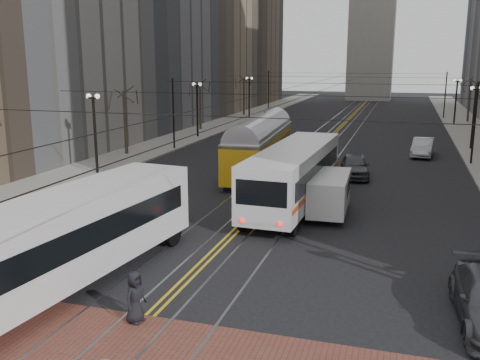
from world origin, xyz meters
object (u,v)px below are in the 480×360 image
Objects in this scene: sedan_grey at (355,166)px; pedestrian_a at (135,297)px; rear_bus at (294,177)px; streetcar at (260,150)px; sedan_silver at (423,147)px; transit_bus at (61,245)px; cargo_van at (330,195)px.

sedan_grey is 24.67m from pedestrian_a.
rear_bus is at bearing -113.25° from sedan_grey.
pedestrian_a is (2.27, -23.87, -0.79)m from streetcar.
streetcar is 2.91× the size of sedan_silver.
sedan_silver is 2.82× the size of pedestrian_a.
transit_bus is 14.84m from cargo_van.
pedestrian_a is (-4.62, -24.24, 0.04)m from sedan_grey.
sedan_grey is 2.83× the size of pedestrian_a.
transit_bus is 2.85× the size of sedan_grey.
sedan_silver is 35.89m from pedestrian_a.
transit_bus is 2.86× the size of sedan_silver.
transit_bus is 4.10m from pedestrian_a.
cargo_van is at bearing 63.70° from transit_bus.
cargo_van is (6.50, -9.86, -0.55)m from streetcar.
rear_bus is 2.64× the size of cargo_van.
rear_bus is 7.69× the size of pedestrian_a.
rear_bus is 9.34m from sedan_grey.
sedan_silver is (5.28, 20.59, -0.31)m from cargo_van.
sedan_silver is at bearing 73.45° from cargo_van.
rear_bus is at bearing 2.88° from pedestrian_a.
sedan_silver is (11.78, 10.73, -0.86)m from streetcar.
transit_bus is 8.06× the size of pedestrian_a.
streetcar is 9.58m from rear_bus.
streetcar is at bearing 15.87° from pedestrian_a.
streetcar is at bearing 121.24° from cargo_van.
streetcar reaches higher than pedestrian_a.
pedestrian_a is at bearing -95.53° from rear_bus.
pedestrian_a is (-9.51, -34.61, 0.07)m from sedan_silver.
transit_bus is 22.42m from streetcar.
transit_bus reaches higher than sedan_grey.
rear_bus reaches higher than pedestrian_a.
sedan_silver is at bearing 74.34° from transit_bus.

